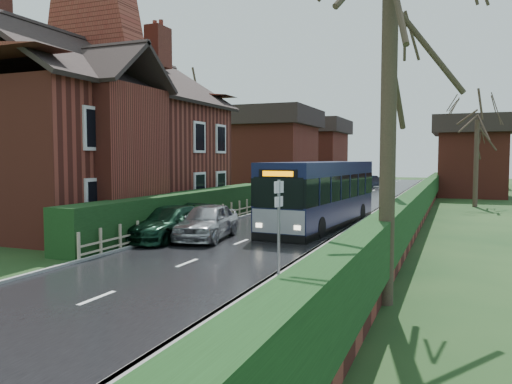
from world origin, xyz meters
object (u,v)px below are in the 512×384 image
at_px(bus_stop_sign, 279,215).
at_px(telegraph_pole, 392,146).
at_px(brick_house, 98,132).
at_px(car_silver, 207,221).
at_px(bus, 321,195).
at_px(car_green, 170,223).

distance_m(bus_stop_sign, telegraph_pole, 6.70).
height_order(brick_house, car_silver, brick_house).
height_order(bus, car_silver, bus).
distance_m(car_silver, bus_stop_sign, 7.01).
height_order(brick_house, bus_stop_sign, brick_house).
bearing_deg(bus_stop_sign, bus, 108.86).
relative_size(brick_house, car_green, 3.33).
xyz_separation_m(car_green, telegraph_pole, (8.04, 1.60, 2.91)).
height_order(car_green, bus_stop_sign, bus_stop_sign).
distance_m(car_silver, telegraph_pole, 7.38).
bearing_deg(bus, brick_house, -162.25).
distance_m(brick_house, car_green, 7.70).
bearing_deg(bus, car_green, -124.08).
relative_size(bus, car_silver, 2.43).
bearing_deg(telegraph_pole, brick_house, 161.39).
relative_size(brick_house, telegraph_pole, 2.08).
height_order(car_green, telegraph_pole, telegraph_pole).
relative_size(brick_house, car_silver, 3.59).
height_order(car_silver, bus_stop_sign, bus_stop_sign).
height_order(car_silver, car_green, car_silver).
bearing_deg(car_silver, bus, 49.12).
height_order(bus, bus_stop_sign, bus).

